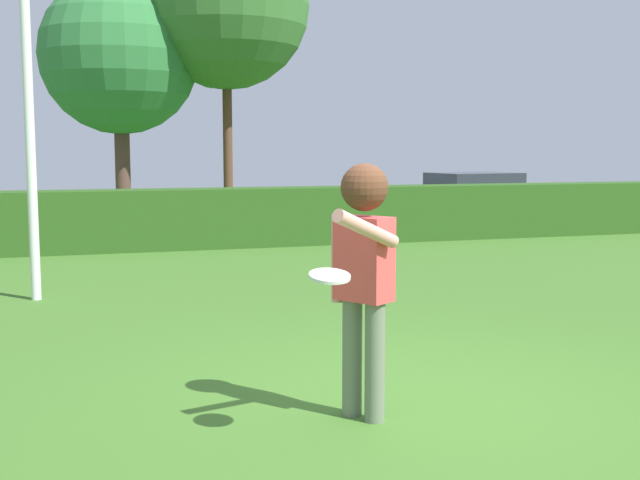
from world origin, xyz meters
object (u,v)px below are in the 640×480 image
Objects in this scene: oak_tree at (120,56)px; person at (363,259)px; lamppost at (27,54)px; birch_tree at (226,6)px; frisbee at (330,276)px; parked_car_white at (474,194)px.

person is at bearing -88.12° from oak_tree.
lamppost is 11.24m from birch_tree.
frisbee is at bearing -130.53° from person.
lamppost is 10.89m from oak_tree.
oak_tree is at bearing 80.42° from lamppost.
oak_tree is (1.80, 10.67, 1.20)m from lamppost.
frisbee is 0.04× the size of oak_tree.
birch_tree reaches higher than person.
lamppost reaches higher than person.
person is 16.37m from oak_tree.
parked_car_white is 9.83m from oak_tree.
lamppost is at bearing 108.30° from frisbee.
birch_tree is at bearing 82.30° from person.
birch_tree is at bearing -13.55° from oak_tree.
birch_tree is at bearing 66.26° from lamppost.
birch_tree is (2.09, 15.43, 4.35)m from person.
person is 6.85× the size of frisbee.
person reaches higher than frisbee.
oak_tree reaches higher than lamppost.
frisbee is 6.46m from lamppost.
parked_car_white is (10.72, 8.50, -2.33)m from lamppost.
parked_car_white is at bearing -13.75° from birch_tree.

